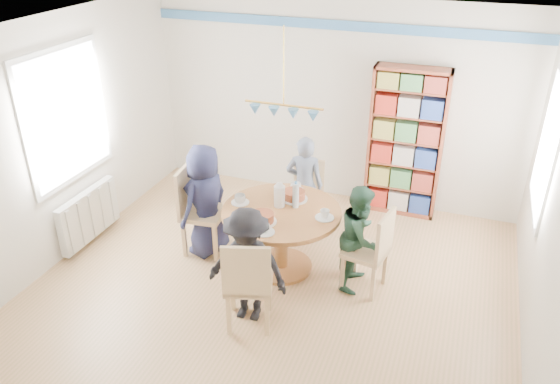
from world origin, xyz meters
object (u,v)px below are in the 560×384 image
at_px(chair_near, 248,281).
at_px(person_far, 304,185).
at_px(person_left, 206,201).
at_px(person_near, 247,266).
at_px(chair_right, 373,248).
at_px(chair_left, 196,206).
at_px(bookshelf, 405,144).
at_px(person_right, 361,237).
at_px(chair_far, 308,192).
at_px(dining_table, 281,225).
at_px(radiator, 89,215).

xyz_separation_m(chair_near, person_far, (-0.07, 1.93, 0.07)).
distance_m(person_left, person_near, 1.29).
distance_m(chair_right, person_near, 1.35).
bearing_deg(chair_left, person_far, 39.51).
height_order(person_near, bookshelf, bookshelf).
distance_m(person_left, person_right, 1.80).
distance_m(chair_far, person_far, 0.20).
xyz_separation_m(person_right, person_far, (-0.89, 0.85, 0.05)).
bearing_deg(person_left, chair_far, 153.46).
bearing_deg(person_left, bookshelf, 148.75).
relative_size(person_left, bookshelf, 0.69).
xyz_separation_m(dining_table, chair_left, (-1.05, 0.03, 0.03)).
height_order(chair_left, person_near, person_near).
bearing_deg(person_left, person_right, 106.70).
relative_size(radiator, dining_table, 0.77).
xyz_separation_m(dining_table, person_left, (-0.93, 0.03, 0.12)).
relative_size(person_near, bookshelf, 0.62).
relative_size(dining_table, person_far, 1.03).
xyz_separation_m(radiator, person_near, (2.36, -0.64, 0.26)).
relative_size(chair_left, bookshelf, 0.54).
xyz_separation_m(chair_left, chair_far, (1.05, 0.98, -0.10)).
bearing_deg(chair_right, chair_near, -134.37).
height_order(chair_far, bookshelf, bookshelf).
bearing_deg(person_far, person_left, 34.25).
distance_m(chair_left, person_right, 1.93).
relative_size(chair_right, person_left, 0.71).
bearing_deg(chair_left, chair_right, -2.05).
bearing_deg(person_near, person_left, 132.42).
relative_size(dining_table, person_near, 1.07).
distance_m(chair_right, person_left, 1.97).
distance_m(chair_far, person_near, 1.89).
relative_size(chair_far, person_near, 0.71).
bearing_deg(chair_near, chair_right, 45.63).
bearing_deg(radiator, person_far, 25.56).
distance_m(radiator, person_left, 1.51).
height_order(chair_right, person_right, person_right).
xyz_separation_m(chair_left, person_left, (0.13, -0.00, 0.09)).
height_order(chair_near, person_near, person_near).
bearing_deg(chair_left, bookshelf, 40.22).
relative_size(chair_right, person_far, 0.76).
relative_size(chair_right, bookshelf, 0.49).
distance_m(dining_table, person_left, 0.94).
xyz_separation_m(chair_right, person_left, (-1.96, 0.07, 0.15)).
xyz_separation_m(person_left, person_far, (0.91, 0.85, -0.04)).
bearing_deg(chair_near, person_left, 132.29).
bearing_deg(dining_table, chair_right, -2.61).
height_order(person_far, person_near, person_far).
distance_m(dining_table, bookshelf, 2.11).
bearing_deg(person_far, bookshelf, -148.04).
relative_size(dining_table, chair_far, 1.49).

